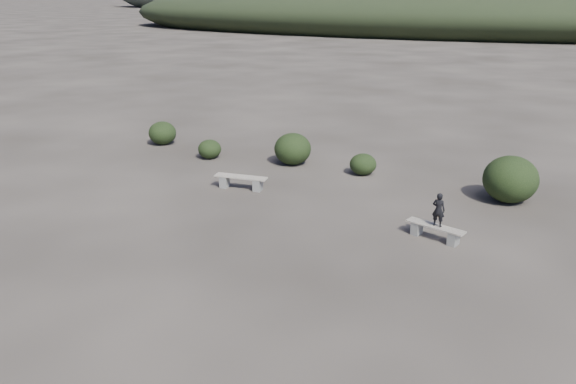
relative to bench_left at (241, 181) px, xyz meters
The scene contains 9 objects.
ground 6.20m from the bench_left, 68.40° to the right, with size 1200.00×1200.00×0.00m, color #2A2520.
bench_left is the anchor object (origin of this frame).
bench_right 7.08m from the bench_left, ahead, with size 1.68×0.70×0.41m.
seated_person 7.15m from the bench_left, ahead, with size 0.35×0.23×0.95m, color black.
shrub_a 4.15m from the bench_left, 140.49° to the left, with size 0.95×0.95×0.78m, color black.
shrub_b 3.52m from the bench_left, 86.96° to the left, with size 1.46×1.46×1.25m, color black.
shrub_c 4.72m from the bench_left, 48.46° to the left, with size 0.99×0.99×0.80m, color black.
shrub_d 8.90m from the bench_left, 19.98° to the left, with size 1.74×1.74×1.52m, color black.
shrub_f 7.30m from the bench_left, 151.20° to the left, with size 1.22×1.22×1.03m, color black.
Camera 1 is at (7.79, -9.70, 6.41)m, focal length 35.00 mm.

